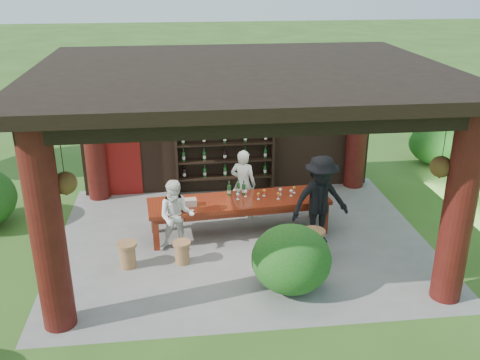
{
  "coord_description": "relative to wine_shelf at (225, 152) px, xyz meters",
  "views": [
    {
      "loc": [
        -1.18,
        -9.58,
        5.21
      ],
      "look_at": [
        0.0,
        0.4,
        1.15
      ],
      "focal_mm": 40.0,
      "sensor_mm": 36.0,
      "label": 1
    }
  ],
  "objects": [
    {
      "name": "host",
      "position": [
        0.27,
        -1.36,
        -0.27
      ],
      "size": [
        0.67,
        0.57,
        1.55
      ],
      "primitive_type": "imported",
      "rotation": [
        0.0,
        0.0,
        2.71
      ],
      "color": "silver",
      "rests_on": "ground"
    },
    {
      "name": "shrubs",
      "position": [
        3.32,
        -1.86,
        -0.5
      ],
      "size": [
        14.35,
        8.96,
        1.36
      ],
      "color": "#194C14",
      "rests_on": "ground"
    },
    {
      "name": "pavilion",
      "position": [
        0.11,
        -2.02,
        1.08
      ],
      "size": [
        7.5,
        6.0,
        3.6
      ],
      "color": "slate",
      "rests_on": "ground"
    },
    {
      "name": "trees",
      "position": [
        3.07,
        -1.02,
        2.32
      ],
      "size": [
        21.1,
        9.91,
        4.8
      ],
      "color": "#3F2819",
      "rests_on": "ground"
    },
    {
      "name": "guest_man",
      "position": [
        1.62,
        -2.75,
        -0.12
      ],
      "size": [
        1.3,
        0.9,
        1.84
      ],
      "primitive_type": "imported",
      "rotation": [
        0.0,
        0.0,
        0.19
      ],
      "color": "black",
      "rests_on": "ground"
    },
    {
      "name": "ground",
      "position": [
        0.12,
        -2.45,
        -1.05
      ],
      "size": [
        90.0,
        90.0,
        0.0
      ],
      "primitive_type": "plane",
      "color": "#2D5119",
      "rests_on": "ground"
    },
    {
      "name": "table_bottles",
      "position": [
        0.08,
        -1.85,
        -0.14
      ],
      "size": [
        0.39,
        0.16,
        0.31
      ],
      "color": "#194C1E",
      "rests_on": "tasting_table"
    },
    {
      "name": "tasting_table",
      "position": [
        0.09,
        -2.13,
        -0.41
      ],
      "size": [
        3.77,
        1.27,
        0.75
      ],
      "rotation": [
        0.0,
        0.0,
        0.09
      ],
      "color": "#5E230D",
      "rests_on": "ground"
    },
    {
      "name": "stool_far_left",
      "position": [
        -2.11,
        -3.24,
        -0.79
      ],
      "size": [
        0.37,
        0.37,
        0.49
      ],
      "rotation": [
        0.0,
        0.0,
        0.06
      ],
      "color": "brown",
      "rests_on": "ground"
    },
    {
      "name": "guest_woman",
      "position": [
        -1.19,
        -2.71,
        -0.32
      ],
      "size": [
        0.75,
        0.6,
        1.45
      ],
      "primitive_type": "imported",
      "rotation": [
        0.0,
        0.0,
        -0.07
      ],
      "color": "white",
      "rests_on": "ground"
    },
    {
      "name": "table_glasses",
      "position": [
        0.72,
        -2.05,
        -0.22
      ],
      "size": [
        1.28,
        0.34,
        0.15
      ],
      "color": "silver",
      "rests_on": "tasting_table"
    },
    {
      "name": "stool_near_right",
      "position": [
        1.37,
        -3.31,
        -0.74
      ],
      "size": [
        0.44,
        0.44,
        0.57
      ],
      "rotation": [
        0.0,
        0.0,
        -0.08
      ],
      "color": "brown",
      "rests_on": "ground"
    },
    {
      "name": "stool_near_left",
      "position": [
        -1.11,
        -3.22,
        -0.81
      ],
      "size": [
        0.34,
        0.34,
        0.44
      ],
      "rotation": [
        0.0,
        0.0,
        0.27
      ],
      "color": "brown",
      "rests_on": "ground"
    },
    {
      "name": "napkin_basket",
      "position": [
        -0.91,
        -2.3,
        -0.23
      ],
      "size": [
        0.27,
        0.2,
        0.14
      ],
      "primitive_type": "cube",
      "rotation": [
        0.0,
        0.0,
        0.09
      ],
      "color": "#BF6672",
      "rests_on": "tasting_table"
    },
    {
      "name": "wine_shelf",
      "position": [
        0.0,
        0.0,
        0.0
      ],
      "size": [
        2.37,
        0.36,
        2.08
      ],
      "color": "black",
      "rests_on": "ground"
    }
  ]
}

